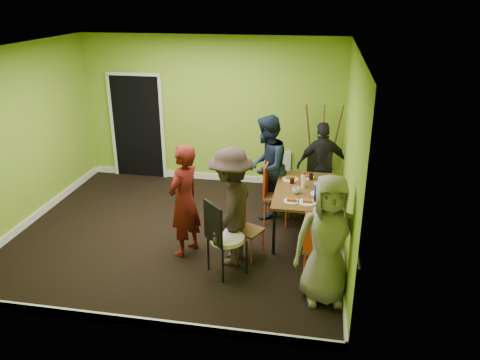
% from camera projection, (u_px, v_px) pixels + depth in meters
% --- Properties ---
extents(ground, '(5.00, 5.00, 0.00)m').
position_uv_depth(ground, '(180.00, 232.00, 7.36)').
color(ground, black).
rests_on(ground, ground).
extents(room_walls, '(5.04, 4.54, 2.82)m').
position_uv_depth(room_walls, '(177.00, 172.00, 7.03)').
color(room_walls, '#88B22D').
rests_on(room_walls, ground).
extents(dining_table, '(0.90, 1.50, 0.75)m').
position_uv_depth(dining_table, '(305.00, 193.00, 7.05)').
color(dining_table, black).
rests_on(dining_table, ground).
extents(chair_left_far, '(0.44, 0.43, 0.99)m').
position_uv_depth(chair_left_far, '(273.00, 190.00, 7.49)').
color(chair_left_far, '#E24215').
rests_on(chair_left_far, ground).
extents(chair_left_near, '(0.47, 0.47, 0.86)m').
position_uv_depth(chair_left_near, '(244.00, 224.00, 6.57)').
color(chair_left_near, '#E24215').
rests_on(chair_left_near, ground).
extents(chair_back_end, '(0.43, 0.51, 1.01)m').
position_uv_depth(chair_back_end, '(319.00, 169.00, 7.93)').
color(chair_back_end, '#E24215').
rests_on(chair_back_end, ground).
extents(chair_front_end, '(0.51, 0.51, 1.06)m').
position_uv_depth(chair_front_end, '(322.00, 244.00, 5.82)').
color(chair_front_end, '#E24215').
rests_on(chair_front_end, ground).
extents(chair_bentwood, '(0.58, 0.58, 1.06)m').
position_uv_depth(chair_bentwood, '(222.00, 235.00, 6.06)').
color(chair_bentwood, black).
rests_on(chair_bentwood, ground).
extents(easel, '(0.67, 0.63, 1.68)m').
position_uv_depth(easel, '(322.00, 149.00, 8.55)').
color(easel, brown).
rests_on(easel, ground).
extents(plate_near_left, '(0.26, 0.26, 0.01)m').
position_uv_depth(plate_near_left, '(290.00, 179.00, 7.40)').
color(plate_near_left, white).
rests_on(plate_near_left, dining_table).
extents(plate_near_right, '(0.22, 0.22, 0.01)m').
position_uv_depth(plate_near_right, '(292.00, 201.00, 6.63)').
color(plate_near_right, white).
rests_on(plate_near_right, dining_table).
extents(plate_far_back, '(0.22, 0.22, 0.01)m').
position_uv_depth(plate_far_back, '(308.00, 177.00, 7.47)').
color(plate_far_back, white).
rests_on(plate_far_back, dining_table).
extents(plate_far_front, '(0.26, 0.26, 0.01)m').
position_uv_depth(plate_far_front, '(307.00, 202.00, 6.59)').
color(plate_far_front, white).
rests_on(plate_far_front, dining_table).
extents(plate_wall_back, '(0.22, 0.22, 0.01)m').
position_uv_depth(plate_wall_back, '(327.00, 186.00, 7.14)').
color(plate_wall_back, white).
rests_on(plate_wall_back, dining_table).
extents(plate_wall_front, '(0.23, 0.23, 0.01)m').
position_uv_depth(plate_wall_front, '(318.00, 194.00, 6.86)').
color(plate_wall_front, white).
rests_on(plate_wall_front, dining_table).
extents(thermos, '(0.07, 0.07, 0.22)m').
position_uv_depth(thermos, '(303.00, 181.00, 7.06)').
color(thermos, white).
rests_on(thermos, dining_table).
extents(blue_bottle, '(0.07, 0.07, 0.18)m').
position_uv_depth(blue_bottle, '(316.00, 191.00, 6.74)').
color(blue_bottle, '#192FBF').
rests_on(blue_bottle, dining_table).
extents(orange_bottle, '(0.03, 0.03, 0.08)m').
position_uv_depth(orange_bottle, '(300.00, 183.00, 7.15)').
color(orange_bottle, '#E24215').
rests_on(orange_bottle, dining_table).
extents(glass_mid, '(0.07, 0.07, 0.08)m').
position_uv_depth(glass_mid, '(292.00, 181.00, 7.23)').
color(glass_mid, black).
rests_on(glass_mid, dining_table).
extents(glass_back, '(0.07, 0.07, 0.10)m').
position_uv_depth(glass_back, '(311.00, 177.00, 7.38)').
color(glass_back, black).
rests_on(glass_back, dining_table).
extents(glass_front, '(0.07, 0.07, 0.09)m').
position_uv_depth(glass_front, '(316.00, 199.00, 6.59)').
color(glass_front, black).
rests_on(glass_front, dining_table).
extents(cup_a, '(0.12, 0.12, 0.09)m').
position_uv_depth(cup_a, '(296.00, 190.00, 6.87)').
color(cup_a, white).
rests_on(cup_a, dining_table).
extents(cup_b, '(0.10, 0.10, 0.09)m').
position_uv_depth(cup_b, '(317.00, 186.00, 7.05)').
color(cup_b, white).
rests_on(cup_b, dining_table).
extents(person_standing, '(0.58, 0.70, 1.63)m').
position_uv_depth(person_standing, '(184.00, 201.00, 6.49)').
color(person_standing, '#54110E').
rests_on(person_standing, ground).
extents(person_left_far, '(0.74, 0.90, 1.71)m').
position_uv_depth(person_left_far, '(267.00, 167.00, 7.61)').
color(person_left_far, '#131F31').
rests_on(person_left_far, ground).
extents(person_left_near, '(0.75, 1.14, 1.66)m').
position_uv_depth(person_left_near, '(231.00, 207.00, 6.27)').
color(person_left_near, '#302220').
rests_on(person_left_near, ground).
extents(person_back_end, '(0.95, 0.60, 1.50)m').
position_uv_depth(person_back_end, '(322.00, 165.00, 8.02)').
color(person_back_end, black).
rests_on(person_back_end, ground).
extents(person_front_end, '(0.86, 0.62, 1.63)m').
position_uv_depth(person_front_end, '(328.00, 240.00, 5.46)').
color(person_front_end, gray).
rests_on(person_front_end, ground).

